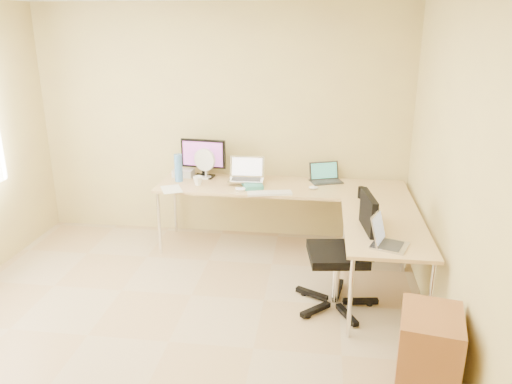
# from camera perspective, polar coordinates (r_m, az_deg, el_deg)

# --- Properties ---
(floor) EXTENTS (4.50, 4.50, 0.00)m
(floor) POSITION_cam_1_polar(r_m,az_deg,el_deg) (4.18, -9.87, -16.39)
(floor) COLOR tan
(floor) RESTS_ON ground
(wall_back) EXTENTS (4.50, 0.00, 4.50)m
(wall_back) POSITION_cam_1_polar(r_m,az_deg,el_deg) (5.71, -4.03, 7.70)
(wall_back) COLOR tan
(wall_back) RESTS_ON ground
(wall_right) EXTENTS (0.00, 4.50, 4.50)m
(wall_right) POSITION_cam_1_polar(r_m,az_deg,el_deg) (3.56, 23.07, -0.53)
(wall_right) COLOR tan
(wall_right) RESTS_ON ground
(desk_main) EXTENTS (2.65, 0.70, 0.73)m
(desk_main) POSITION_cam_1_polar(r_m,az_deg,el_deg) (5.50, 2.82, -2.89)
(desk_main) COLOR tan
(desk_main) RESTS_ON ground
(desk_return) EXTENTS (0.70, 1.30, 0.73)m
(desk_return) POSITION_cam_1_polar(r_m,az_deg,el_deg) (4.60, 14.06, -7.91)
(desk_return) COLOR tan
(desk_return) RESTS_ON ground
(monitor) EXTENTS (0.52, 0.22, 0.44)m
(monitor) POSITION_cam_1_polar(r_m,az_deg,el_deg) (5.64, -5.98, 3.82)
(monitor) COLOR black
(monitor) RESTS_ON desk_main
(book_stack) EXTENTS (0.26, 0.30, 0.04)m
(book_stack) POSITION_cam_1_polar(r_m,az_deg,el_deg) (5.32, -0.41, 0.81)
(book_stack) COLOR teal
(book_stack) RESTS_ON desk_main
(laptop_center) EXTENTS (0.38, 0.29, 0.24)m
(laptop_center) POSITION_cam_1_polar(r_m,az_deg,el_deg) (5.37, -1.13, 2.57)
(laptop_center) COLOR #BDBDBD
(laptop_center) RESTS_ON desk_main
(laptop_black) EXTENTS (0.40, 0.35, 0.21)m
(laptop_black) POSITION_cam_1_polar(r_m,az_deg,el_deg) (5.51, 8.00, 2.17)
(laptop_black) COLOR #252525
(laptop_black) RESTS_ON desk_main
(keyboard) EXTENTS (0.47, 0.22, 0.02)m
(keyboard) POSITION_cam_1_polar(r_m,az_deg,el_deg) (5.10, 1.55, -0.13)
(keyboard) COLOR silver
(keyboard) RESTS_ON desk_main
(mouse) EXTENTS (0.12, 0.09, 0.04)m
(mouse) POSITION_cam_1_polar(r_m,az_deg,el_deg) (5.27, 6.55, 0.49)
(mouse) COLOR silver
(mouse) RESTS_ON desk_main
(mug) EXTENTS (0.13, 0.13, 0.10)m
(mug) POSITION_cam_1_polar(r_m,az_deg,el_deg) (5.40, -6.60, 1.29)
(mug) COLOR white
(mug) RESTS_ON desk_main
(cd_stack) EXTENTS (0.14, 0.14, 0.03)m
(cd_stack) POSITION_cam_1_polar(r_m,az_deg,el_deg) (5.20, -1.75, 0.28)
(cd_stack) COLOR silver
(cd_stack) RESTS_ON desk_main
(water_bottle) EXTENTS (0.09, 0.09, 0.30)m
(water_bottle) POSITION_cam_1_polar(r_m,az_deg,el_deg) (5.54, -8.79, 2.72)
(water_bottle) COLOR #457EC4
(water_bottle) RESTS_ON desk_main
(papers) EXTENTS (0.30, 0.34, 0.01)m
(papers) POSITION_cam_1_polar(r_m,az_deg,el_deg) (5.31, -9.57, 0.31)
(papers) COLOR white
(papers) RESTS_ON desk_main
(white_box) EXTENTS (0.23, 0.18, 0.08)m
(white_box) POSITION_cam_1_polar(r_m,az_deg,el_deg) (5.74, -8.23, 2.17)
(white_box) COLOR silver
(white_box) RESTS_ON desk_main
(desk_fan) EXTENTS (0.32, 0.32, 0.32)m
(desk_fan) POSITION_cam_1_polar(r_m,az_deg,el_deg) (5.60, -5.71, 3.12)
(desk_fan) COLOR silver
(desk_fan) RESTS_ON desk_main
(black_cup) EXTENTS (0.08, 0.08, 0.11)m
(black_cup) POSITION_cam_1_polar(r_m,az_deg,el_deg) (5.08, 11.85, -0.05)
(black_cup) COLOR black
(black_cup) RESTS_ON desk_main
(laptop_return) EXTENTS (0.38, 0.34, 0.21)m
(laptop_return) POSITION_cam_1_polar(r_m,az_deg,el_deg) (4.02, 15.03, -4.64)
(laptop_return) COLOR silver
(laptop_return) RESTS_ON desk_return
(office_chair) EXTENTS (0.71, 0.71, 1.05)m
(office_chair) POSITION_cam_1_polar(r_m,az_deg,el_deg) (4.39, 9.19, -6.99)
(office_chair) COLOR black
(office_chair) RESTS_ON ground
(cabinet) EXTENTS (0.45, 0.52, 0.63)m
(cabinet) POSITION_cam_1_polar(r_m,az_deg,el_deg) (3.53, 18.89, -17.40)
(cabinet) COLOR olive
(cabinet) RESTS_ON ground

